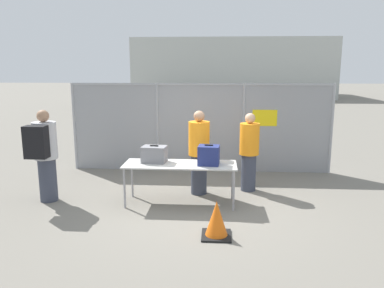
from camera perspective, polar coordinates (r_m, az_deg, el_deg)
ground_plane at (r=7.22m, az=0.26°, el=-9.28°), size 120.00×120.00×0.00m
fence_section at (r=9.33m, az=1.32°, el=2.79°), size 6.49×0.07×2.20m
inspection_table at (r=7.10m, az=-1.82°, el=-3.46°), size 2.13×0.75×0.79m
suitcase_grey at (r=7.21m, az=-5.77°, el=-1.56°), size 0.48×0.37×0.34m
suitcase_navy at (r=6.98m, az=2.57°, el=-1.72°), size 0.41×0.35×0.39m
traveler_hooded at (r=7.66m, az=-21.60°, el=-1.20°), size 0.44×0.69×1.79m
security_worker_near at (r=7.63m, az=1.07°, el=-1.15°), size 0.43×0.43×1.73m
security_worker_far at (r=7.93m, az=8.70°, el=-1.08°), size 0.41×0.41×1.65m
utility_trailer at (r=10.84m, az=4.18°, el=-0.08°), size 3.34×2.01×0.67m
distant_hangar at (r=36.34m, az=6.00°, el=11.36°), size 17.13×9.97×5.08m
traffic_cone at (r=5.88m, az=3.76°, el=-11.51°), size 0.46×0.46×0.57m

